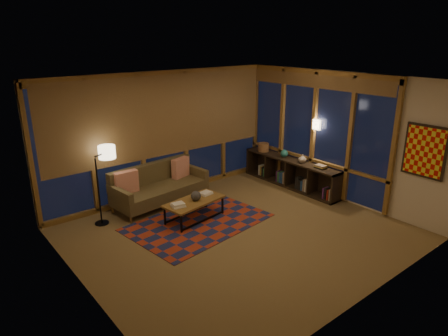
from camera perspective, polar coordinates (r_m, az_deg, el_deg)
floor at (r=7.29m, az=2.00°, el=-9.22°), size 5.50×5.00×0.01m
ceiling at (r=6.49m, az=2.27°, el=12.38°), size 5.50×5.00×0.01m
walls at (r=6.77m, az=2.13°, el=0.94°), size 5.51×5.01×2.70m
window_wall_back at (r=8.68m, az=-8.51°, el=4.70°), size 5.30×0.16×2.60m
window_wall_right at (r=9.05m, az=12.51°, el=5.05°), size 0.16×3.70×2.60m
wall_art at (r=7.83m, az=26.75°, el=2.14°), size 0.06×0.74×0.94m
wall_sconce at (r=8.87m, az=13.11°, el=6.06°), size 0.12×0.18×0.22m
sofa at (r=8.40m, az=-9.07°, el=-2.51°), size 2.07×1.01×0.82m
pillow_left at (r=8.10m, az=-13.78°, el=-1.88°), size 0.47×0.17×0.47m
pillow_right at (r=8.79m, az=-6.24°, el=0.08°), size 0.46×0.26×0.44m
area_rug at (r=7.67m, az=-3.71°, el=-7.73°), size 2.73×1.99×0.01m
coffee_table at (r=7.72m, az=-4.24°, el=-5.99°), size 1.26×0.72×0.40m
book_stack_a at (r=7.39m, az=-6.63°, el=-5.25°), size 0.26×0.22×0.07m
book_stack_b at (r=7.88m, az=-2.56°, el=-3.66°), size 0.24×0.20×0.04m
ceramic_pot at (r=7.60m, az=-4.03°, el=-3.96°), size 0.25×0.25×0.19m
floor_lamp at (r=7.68m, az=-17.53°, el=-2.72°), size 0.57×0.51×1.45m
bookshelf at (r=9.44m, az=9.48°, el=-0.67°), size 0.40×2.63×0.66m
basket at (r=9.88m, az=5.66°, el=2.98°), size 0.27×0.27×0.20m
teal_bowl at (r=9.46m, az=8.59°, el=2.07°), size 0.21×0.21×0.18m
vase at (r=9.11m, az=11.14°, el=1.33°), size 0.19×0.19×0.19m
shelf_book_stack at (r=8.83m, az=13.62°, el=0.18°), size 0.20×0.26×0.07m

